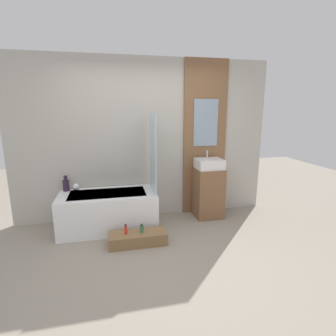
{
  "coord_description": "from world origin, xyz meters",
  "views": [
    {
      "loc": [
        -0.56,
        -2.69,
        1.8
      ],
      "look_at": [
        0.19,
        0.7,
        1.02
      ],
      "focal_mm": 28.0,
      "sensor_mm": 36.0,
      "label": 1
    }
  ],
  "objects_px": {
    "wooden_step_bench": "(138,238)",
    "bottle_soap_secondary": "(142,229)",
    "sink": "(209,164)",
    "bathtub": "(109,211)",
    "vase_tall_dark": "(66,185)",
    "bottle_soap_primary": "(126,230)",
    "vase_round_light": "(76,187)"
  },
  "relations": [
    {
      "from": "bottle_soap_primary",
      "to": "bottle_soap_secondary",
      "type": "bearing_deg",
      "value": 0.0
    },
    {
      "from": "wooden_step_bench",
      "to": "sink",
      "type": "distance_m",
      "value": 1.68
    },
    {
      "from": "wooden_step_bench",
      "to": "bottle_soap_primary",
      "type": "relative_size",
      "value": 5.63
    },
    {
      "from": "wooden_step_bench",
      "to": "bottle_soap_secondary",
      "type": "bearing_deg",
      "value": 0.0
    },
    {
      "from": "bottle_soap_primary",
      "to": "bottle_soap_secondary",
      "type": "height_order",
      "value": "bottle_soap_primary"
    },
    {
      "from": "vase_round_light",
      "to": "bathtub",
      "type": "bearing_deg",
      "value": -28.08
    },
    {
      "from": "sink",
      "to": "vase_tall_dark",
      "type": "xyz_separation_m",
      "value": [
        -2.28,
        0.14,
        -0.25
      ]
    },
    {
      "from": "bathtub",
      "to": "vase_tall_dark",
      "type": "relative_size",
      "value": 6.0
    },
    {
      "from": "bathtub",
      "to": "vase_tall_dark",
      "type": "bearing_deg",
      "value": 157.37
    },
    {
      "from": "bathtub",
      "to": "vase_tall_dark",
      "type": "height_order",
      "value": "vase_tall_dark"
    },
    {
      "from": "bottle_soap_secondary",
      "to": "bottle_soap_primary",
      "type": "bearing_deg",
      "value": -180.0
    },
    {
      "from": "sink",
      "to": "bathtub",
      "type": "bearing_deg",
      "value": -175.81
    },
    {
      "from": "bottle_soap_secondary",
      "to": "vase_round_light",
      "type": "bearing_deg",
      "value": 137.23
    },
    {
      "from": "sink",
      "to": "bottle_soap_primary",
      "type": "relative_size",
      "value": 3.08
    },
    {
      "from": "bathtub",
      "to": "sink",
      "type": "bearing_deg",
      "value": 4.19
    },
    {
      "from": "wooden_step_bench",
      "to": "vase_tall_dark",
      "type": "bearing_deg",
      "value": 139.62
    },
    {
      "from": "bottle_soap_primary",
      "to": "vase_round_light",
      "type": "bearing_deg",
      "value": 129.61
    },
    {
      "from": "bathtub",
      "to": "bottle_soap_primary",
      "type": "xyz_separation_m",
      "value": [
        0.22,
        -0.59,
        -0.06
      ]
    },
    {
      "from": "bathtub",
      "to": "wooden_step_bench",
      "type": "height_order",
      "value": "bathtub"
    },
    {
      "from": "vase_round_light",
      "to": "bottle_soap_primary",
      "type": "xyz_separation_m",
      "value": [
        0.7,
        -0.85,
        -0.39
      ]
    },
    {
      "from": "wooden_step_bench",
      "to": "vase_round_light",
      "type": "xyz_separation_m",
      "value": [
        -0.86,
        0.85,
        0.53
      ]
    },
    {
      "from": "bathtub",
      "to": "bottle_soap_secondary",
      "type": "height_order",
      "value": "bathtub"
    },
    {
      "from": "bathtub",
      "to": "vase_tall_dark",
      "type": "distance_m",
      "value": 0.77
    },
    {
      "from": "wooden_step_bench",
      "to": "bottle_soap_secondary",
      "type": "distance_m",
      "value": 0.15
    },
    {
      "from": "wooden_step_bench",
      "to": "bottle_soap_secondary",
      "type": "relative_size",
      "value": 6.55
    },
    {
      "from": "bathtub",
      "to": "vase_round_light",
      "type": "relative_size",
      "value": 13.79
    },
    {
      "from": "vase_tall_dark",
      "to": "vase_round_light",
      "type": "xyz_separation_m",
      "value": [
        0.14,
        -0.0,
        -0.05
      ]
    },
    {
      "from": "bottle_soap_primary",
      "to": "wooden_step_bench",
      "type": "bearing_deg",
      "value": 0.0
    },
    {
      "from": "wooden_step_bench",
      "to": "bottle_soap_primary",
      "type": "distance_m",
      "value": 0.21
    },
    {
      "from": "vase_tall_dark",
      "to": "bottle_soap_secondary",
      "type": "height_order",
      "value": "vase_tall_dark"
    },
    {
      "from": "vase_round_light",
      "to": "bottle_soap_primary",
      "type": "bearing_deg",
      "value": -50.39
    },
    {
      "from": "vase_tall_dark",
      "to": "wooden_step_bench",
      "type": "bearing_deg",
      "value": -40.38
    }
  ]
}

